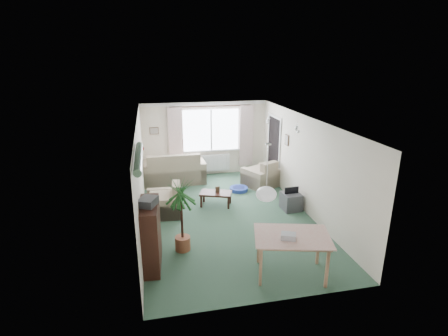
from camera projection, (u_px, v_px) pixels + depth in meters
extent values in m
plane|color=#2F4F3C|center=(227.00, 216.00, 8.66)|extent=(6.50, 6.50, 0.00)
cube|color=white|center=(211.00, 130.00, 11.24)|extent=(1.80, 0.03, 1.30)
cube|color=black|center=(211.00, 106.00, 10.93)|extent=(2.60, 0.03, 0.03)
cube|color=beige|center=(176.00, 139.00, 10.99)|extent=(0.45, 0.08, 2.00)
cube|color=beige|center=(246.00, 136.00, 11.45)|extent=(0.45, 0.08, 2.00)
cube|color=white|center=(212.00, 163.00, 11.54)|extent=(1.20, 0.10, 0.55)
cube|color=black|center=(274.00, 150.00, 10.79)|extent=(0.03, 0.95, 2.00)
sphere|color=white|center=(266.00, 194.00, 6.10)|extent=(0.36, 0.36, 0.36)
cylinder|color=#196626|center=(138.00, 157.00, 5.43)|extent=(1.60, 1.60, 0.12)
sphere|color=silver|center=(268.00, 119.00, 9.07)|extent=(0.20, 0.20, 0.20)
sphere|color=silver|center=(297.00, 127.00, 8.01)|extent=(0.20, 0.20, 0.20)
cube|color=brown|center=(154.00, 131.00, 10.87)|extent=(0.28, 0.03, 0.22)
cube|color=brown|center=(287.00, 140.00, 9.69)|extent=(0.03, 0.24, 0.30)
cube|color=beige|center=(173.00, 167.00, 10.85)|extent=(1.96, 1.05, 0.97)
cube|color=beige|center=(261.00, 173.00, 10.53)|extent=(1.20, 1.18, 0.82)
cube|color=#BAAE8D|center=(164.00, 199.00, 8.65)|extent=(0.90, 0.94, 0.80)
cube|color=black|center=(216.00, 199.00, 9.21)|extent=(0.92, 0.70, 0.37)
cube|color=#4D3928|center=(217.00, 189.00, 9.14)|extent=(0.12, 0.03, 0.16)
cube|color=black|center=(150.00, 235.00, 6.45)|extent=(0.41, 1.05, 1.26)
cube|color=#3A3A3F|center=(148.00, 202.00, 6.17)|extent=(0.40, 0.44, 0.14)
cylinder|color=#1E5829|center=(182.00, 215.00, 6.91)|extent=(0.79, 0.79, 1.56)
cube|color=#A6825A|center=(291.00, 255.00, 6.24)|extent=(1.38, 1.09, 0.76)
cube|color=#B5B3BF|center=(288.00, 237.00, 6.00)|extent=(0.30, 0.26, 0.12)
cube|color=#37383C|center=(291.00, 201.00, 8.95)|extent=(0.47, 0.51, 0.44)
cylinder|color=navy|center=(239.00, 189.00, 10.24)|extent=(0.68, 0.68, 0.11)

